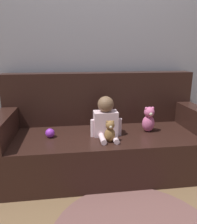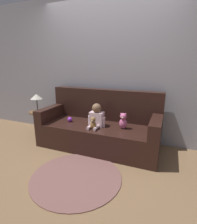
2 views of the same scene
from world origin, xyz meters
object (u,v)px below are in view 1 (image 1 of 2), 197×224
(couch, at_px, (103,137))
(person_baby, at_px, (106,119))
(teddy_bear_brown, at_px, (110,131))
(plush_toy_side, at_px, (149,119))
(toy_ball, at_px, (50,133))

(couch, relative_size, person_baby, 5.38)
(couch, xyz_separation_m, teddy_bear_brown, (0.01, -0.31, 0.18))
(couch, height_order, plush_toy_side, couch)
(teddy_bear_brown, distance_m, toy_ball, 0.56)
(person_baby, relative_size, toy_ball, 4.41)
(toy_ball, bearing_deg, couch, 14.35)
(person_baby, distance_m, teddy_bear_brown, 0.17)
(couch, xyz_separation_m, plush_toy_side, (0.44, -0.11, 0.21))
(couch, xyz_separation_m, person_baby, (0.00, -0.15, 0.24))
(couch, bearing_deg, person_baby, -88.62)
(plush_toy_side, xyz_separation_m, toy_ball, (-0.96, -0.03, -0.08))
(couch, distance_m, plush_toy_side, 0.50)
(person_baby, bearing_deg, plush_toy_side, 6.22)
(couch, relative_size, toy_ball, 23.74)
(teddy_bear_brown, relative_size, plush_toy_side, 0.78)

